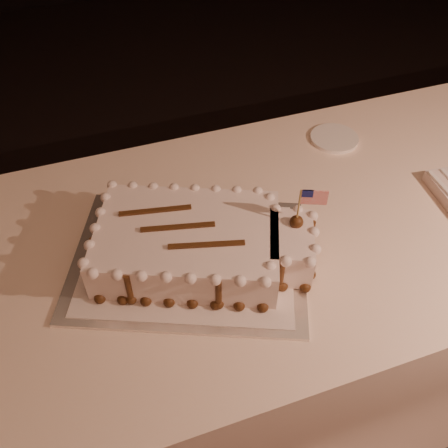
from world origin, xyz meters
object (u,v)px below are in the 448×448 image
object	(u,v)px
banquet_table	(305,305)
side_plate	(334,138)
sheet_cake	(200,244)
cake_board	(189,259)

from	to	relation	value
banquet_table	side_plate	world-z (taller)	side_plate
sheet_cake	side_plate	world-z (taller)	sheet_cake
banquet_table	cake_board	bearing A→B (deg)	-174.24
banquet_table	cake_board	world-z (taller)	cake_board
banquet_table	sheet_cake	xyz separation A→B (m)	(-0.32, -0.04, 0.43)
side_plate	cake_board	bearing A→B (deg)	-150.56
banquet_table	side_plate	distance (m)	0.48
cake_board	sheet_cake	distance (m)	0.06
banquet_table	cake_board	size ratio (longest dim) A/B	4.84
sheet_cake	cake_board	bearing A→B (deg)	157.45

